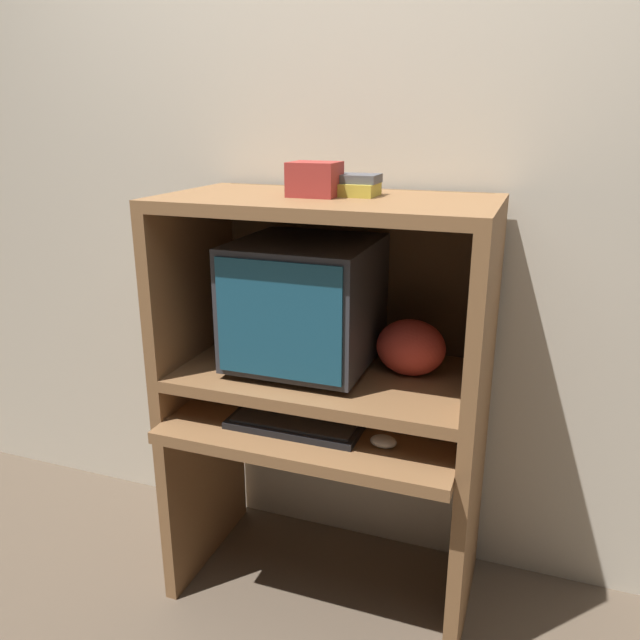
% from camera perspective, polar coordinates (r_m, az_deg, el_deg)
% --- Properties ---
extents(ground_plane, '(12.00, 12.00, 0.00)m').
position_cam_1_polar(ground_plane, '(2.17, -2.00, -26.87)').
color(ground_plane, brown).
extents(wall_back, '(6.00, 0.06, 2.60)m').
position_cam_1_polar(wall_back, '(2.10, 3.66, 11.69)').
color(wall_back, beige).
rests_on(wall_back, ground_plane).
extents(desk_base, '(0.96, 0.59, 0.66)m').
position_cam_1_polar(desk_base, '(2.06, 0.18, -14.62)').
color(desk_base, brown).
rests_on(desk_base, ground_plane).
extents(desk_monitor_shelf, '(0.96, 0.52, 0.13)m').
position_cam_1_polar(desk_monitor_shelf, '(1.94, 0.64, -5.34)').
color(desk_monitor_shelf, brown).
rests_on(desk_monitor_shelf, desk_base).
extents(hutch_upper, '(0.96, 0.52, 0.53)m').
position_cam_1_polar(hutch_upper, '(1.85, 1.00, 6.05)').
color(hutch_upper, brown).
rests_on(hutch_upper, desk_monitor_shelf).
extents(crt_monitor, '(0.41, 0.43, 0.39)m').
position_cam_1_polar(crt_monitor, '(1.90, -1.34, 1.63)').
color(crt_monitor, '#333338').
rests_on(crt_monitor, desk_monitor_shelf).
extents(keyboard, '(0.40, 0.16, 0.03)m').
position_cam_1_polar(keyboard, '(1.86, -2.35, -9.50)').
color(keyboard, black).
rests_on(keyboard, desk_base).
extents(mouse, '(0.07, 0.05, 0.03)m').
position_cam_1_polar(mouse, '(1.77, 5.82, -10.98)').
color(mouse, '#B7B7B7').
rests_on(mouse, desk_base).
extents(snack_bag, '(0.21, 0.16, 0.17)m').
position_cam_1_polar(snack_bag, '(1.88, 8.30, -2.50)').
color(snack_bag, '#BC382D').
rests_on(snack_bag, desk_monitor_shelf).
extents(book_stack, '(0.14, 0.12, 0.06)m').
position_cam_1_polar(book_stack, '(1.82, 3.08, 12.19)').
color(book_stack, gold).
rests_on(book_stack, hutch_upper).
extents(storage_box, '(0.14, 0.12, 0.10)m').
position_cam_1_polar(storage_box, '(1.80, -0.49, 12.75)').
color(storage_box, maroon).
rests_on(storage_box, hutch_upper).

